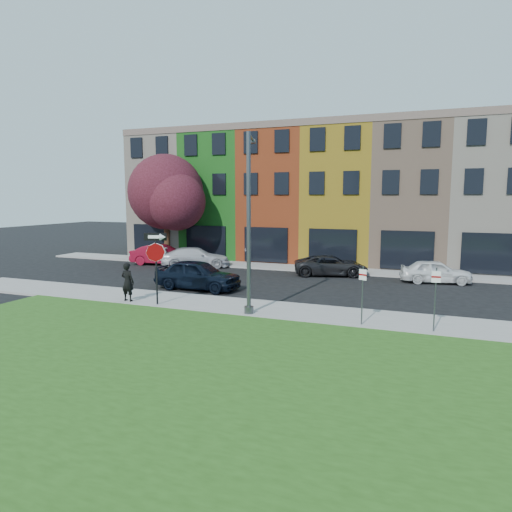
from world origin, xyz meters
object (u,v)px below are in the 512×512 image
at_px(man, 128,282).
at_px(sedan_near, 198,275).
at_px(stop_sign, 156,254).
at_px(street_lamp, 249,223).

bearing_deg(man, sedan_near, -108.26).
height_order(stop_sign, street_lamp, street_lamp).
bearing_deg(street_lamp, sedan_near, 122.37).
height_order(stop_sign, sedan_near, stop_sign).
bearing_deg(sedan_near, man, 162.20).
bearing_deg(sedan_near, stop_sign, -175.61).
bearing_deg(stop_sign, man, 159.87).
xyz_separation_m(stop_sign, man, (-1.67, 0.09, -1.43)).
distance_m(stop_sign, sedan_near, 4.56).
xyz_separation_m(stop_sign, street_lamp, (4.49, 0.23, 1.46)).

